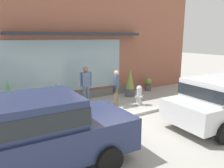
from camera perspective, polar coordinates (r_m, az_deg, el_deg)
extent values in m
plane|color=#9E9B93|center=(8.10, 0.53, -8.91)|extent=(60.00, 60.00, 0.00)
cube|color=#B2B2AD|center=(7.93, 1.32, -8.95)|extent=(14.00, 0.24, 0.12)
cube|color=#935642|center=(10.40, -9.13, 10.89)|extent=(14.00, 0.36, 5.42)
cube|color=#8CA5B2|center=(10.07, -11.75, 4.59)|extent=(5.70, 0.03, 2.34)
cube|color=#232833|center=(10.08, -8.39, 12.80)|extent=(6.30, 0.56, 0.12)
cube|color=#605E59|center=(10.56, -8.20, -2.97)|extent=(6.10, 0.20, 0.36)
cylinder|color=#B2B2B7|center=(9.69, 7.03, -5.25)|extent=(0.32, 0.32, 0.06)
cylinder|color=#B2B2B7|center=(9.59, 7.08, -3.33)|extent=(0.21, 0.21, 0.61)
sphere|color=#B2B2B7|center=(9.50, 7.14, -1.14)|extent=(0.25, 0.25, 0.25)
cylinder|color=#B2B2B7|center=(9.49, 6.39, -3.28)|extent=(0.10, 0.09, 0.09)
cylinder|color=#B2B2B7|center=(9.67, 7.76, -3.03)|extent=(0.10, 0.09, 0.09)
cylinder|color=#B2B2B7|center=(9.47, 7.64, -3.35)|extent=(0.09, 0.10, 0.09)
cylinder|color=brown|center=(9.34, 1.05, -3.57)|extent=(0.12, 0.12, 0.76)
cylinder|color=brown|center=(9.48, 1.24, -3.33)|extent=(0.12, 0.12, 0.76)
cube|color=#475675|center=(9.26, 1.16, 0.53)|extent=(0.34, 0.34, 0.57)
sphere|color=tan|center=(9.18, 1.18, 2.94)|extent=(0.21, 0.21, 0.21)
cylinder|color=#475675|center=(9.07, 0.92, 0.38)|extent=(0.08, 0.08, 0.54)
cylinder|color=#475675|center=(9.44, 1.40, 0.84)|extent=(0.08, 0.08, 0.54)
cube|color=black|center=(9.04, 0.68, -1.28)|extent=(0.24, 0.24, 0.28)
cylinder|color=#475675|center=(9.47, -7.23, -3.21)|extent=(0.12, 0.12, 0.84)
cylinder|color=#475675|center=(9.51, -6.20, -3.12)|extent=(0.12, 0.12, 0.84)
cube|color=#475675|center=(9.33, -6.82, 1.18)|extent=(0.37, 0.26, 0.63)
sphere|color=brown|center=(9.25, -6.89, 3.81)|extent=(0.23, 0.23, 0.23)
cylinder|color=#475675|center=(9.27, -8.13, 1.17)|extent=(0.08, 0.08, 0.60)
cylinder|color=#475675|center=(9.38, -5.53, 1.37)|extent=(0.08, 0.08, 0.60)
cube|color=silver|center=(8.01, 26.95, -0.99)|extent=(2.41, 1.73, 0.66)
cube|color=#1E2328|center=(8.01, 26.95, -0.99)|extent=(2.45, 1.75, 0.36)
cylinder|color=black|center=(9.96, 27.12, -4.38)|extent=(0.62, 0.21, 0.62)
cylinder|color=black|center=(7.97, 16.41, -7.42)|extent=(0.62, 0.21, 0.62)
cylinder|color=black|center=(6.94, 27.16, -11.30)|extent=(0.62, 0.21, 0.62)
cube|color=navy|center=(5.16, -20.35, -14.08)|extent=(4.63, 1.89, 0.77)
cube|color=navy|center=(4.89, -23.59, -7.35)|extent=(2.56, 1.70, 0.65)
cube|color=#1E2328|center=(4.89, -23.59, -7.35)|extent=(2.61, 1.72, 0.36)
cylinder|color=black|center=(6.46, -8.91, -11.76)|extent=(0.62, 0.20, 0.62)
cylinder|color=black|center=(5.00, -0.66, -19.24)|extent=(0.62, 0.20, 0.62)
cylinder|color=#4C4C51|center=(12.24, 9.36, -0.88)|extent=(0.33, 0.33, 0.37)
sphere|color=olive|center=(12.17, 9.42, 0.70)|extent=(0.37, 0.37, 0.37)
cylinder|color=#33473D|center=(9.58, -14.10, -4.93)|extent=(0.39, 0.39, 0.32)
cone|color=olive|center=(9.44, -14.27, -1.73)|extent=(0.35, 0.35, 0.79)
cylinder|color=#4C4C51|center=(11.01, 4.68, -2.15)|extent=(0.48, 0.48, 0.40)
cone|color=olive|center=(10.86, 4.75, 1.33)|extent=(0.44, 0.44, 0.96)
cylinder|color=#33473D|center=(9.43, -25.05, -5.85)|extent=(0.38, 0.38, 0.37)
cone|color=#4C934C|center=(9.26, -25.43, -1.79)|extent=(0.34, 0.34, 1.01)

